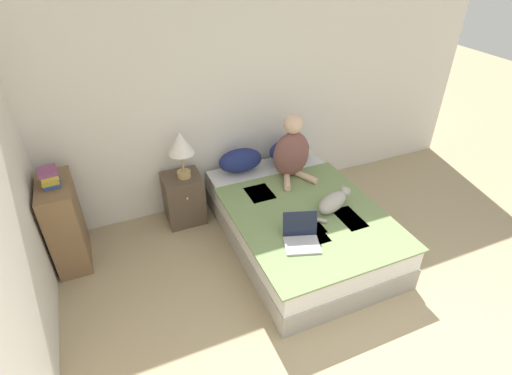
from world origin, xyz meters
TOP-DOWN VIEW (x-y plane):
  - wall_back at (0.00, 3.24)m, footprint 5.69×0.05m
  - bed at (0.02, 2.13)m, footprint 1.42×2.06m
  - pillow_near at (-0.29, 2.99)m, footprint 0.51×0.30m
  - pillow_far at (0.33, 2.99)m, footprint 0.51×0.30m
  - person_sitting at (0.19, 2.67)m, footprint 0.42×0.41m
  - cat_tabby at (0.28, 1.95)m, footprint 0.58×0.33m
  - laptop_open at (-0.24, 1.64)m, footprint 0.38×0.37m
  - nightstand at (-0.98, 2.98)m, footprint 0.41×0.40m
  - table_lamp at (-0.95, 2.96)m, footprint 0.27×0.27m
  - bookshelf at (-2.17, 2.79)m, footprint 0.29×0.61m
  - book_stack_top at (-2.17, 2.80)m, footprint 0.18×0.23m

SIDE VIEW (x-z plane):
  - bed at x=0.02m, z-range 0.00..0.47m
  - nightstand at x=-0.98m, z-range 0.00..0.57m
  - bookshelf at x=-2.17m, z-range 0.00..0.89m
  - laptop_open at x=-0.24m, z-range 0.40..0.66m
  - cat_tabby at x=0.28m, z-range 0.48..0.65m
  - pillow_near at x=-0.29m, z-range 0.48..0.74m
  - pillow_far at x=0.33m, z-range 0.48..0.74m
  - person_sitting at x=0.19m, z-range 0.42..1.15m
  - table_lamp at x=-0.95m, z-range 0.69..1.21m
  - book_stack_top at x=-2.17m, z-range 0.89..1.04m
  - wall_back at x=0.00m, z-range 0.00..2.55m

